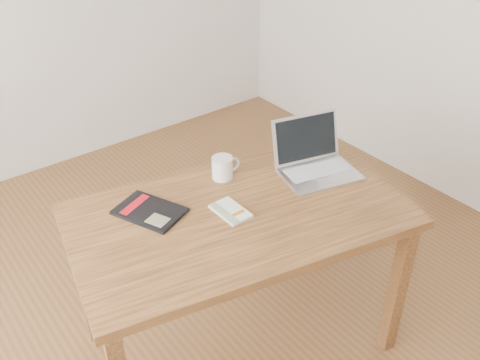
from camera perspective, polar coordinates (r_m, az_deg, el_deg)
room at (r=1.72m, az=-8.48°, el=10.71°), size 4.04×4.04×2.70m
desk at (r=2.16m, az=-0.08°, el=-5.36°), size 1.44×1.01×0.75m
white_guidebook at (r=2.10m, az=-1.02°, el=-3.36°), size 0.10×0.16×0.01m
black_guidebook at (r=2.13m, az=-9.62°, el=-3.31°), size 0.26×0.31×0.01m
laptop at (r=2.35m, az=7.99°, el=2.02°), size 0.38×0.36×0.22m
coffee_mug at (r=2.28m, az=-1.82°, el=1.37°), size 0.13×0.09×0.10m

